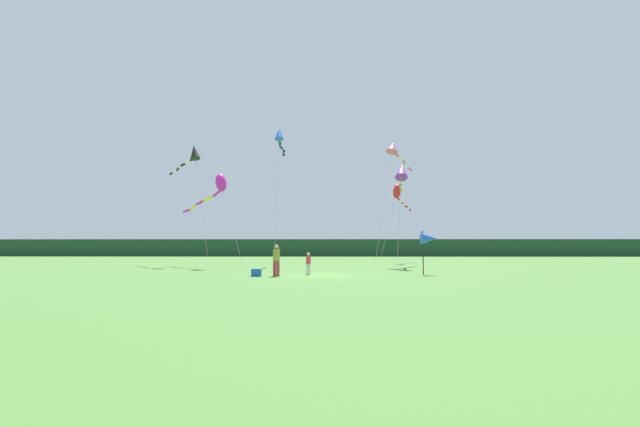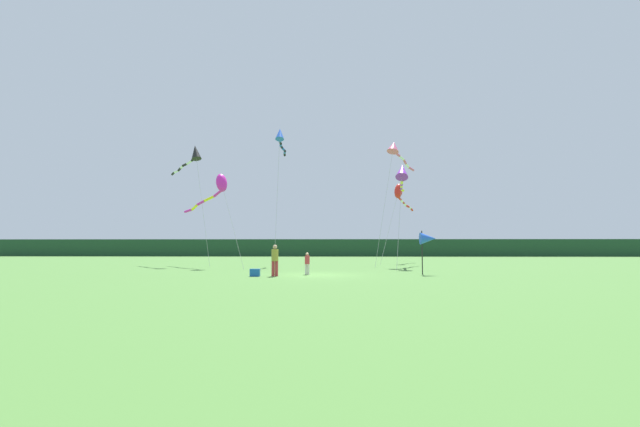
{
  "view_description": "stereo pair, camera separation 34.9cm",
  "coord_description": "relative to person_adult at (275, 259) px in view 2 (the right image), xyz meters",
  "views": [
    {
      "loc": [
        0.57,
        -24.09,
        1.63
      ],
      "look_at": [
        0.0,
        6.0,
        3.96
      ],
      "focal_mm": 23.69,
      "sensor_mm": 36.0,
      "label": 1
    },
    {
      "loc": [
        0.92,
        -24.08,
        1.63
      ],
      "look_at": [
        0.0,
        6.0,
        3.96
      ],
      "focal_mm": 23.69,
      "sensor_mm": 36.0,
      "label": 2
    }
  ],
  "objects": [
    {
      "name": "ground_plane",
      "position": [
        2.24,
        1.14,
        -0.95
      ],
      "size": [
        120.0,
        120.0,
        0.0
      ],
      "primitive_type": "plane",
      "color": "#477533"
    },
    {
      "name": "kite_black",
      "position": [
        -8.95,
        12.85,
        8.6
      ],
      "size": [
        5.36,
        5.35,
        10.48
      ],
      "color": "#B2B2B2",
      "rests_on": "ground"
    },
    {
      "name": "kite_red",
      "position": [
        9.72,
        18.48,
        5.88
      ],
      "size": [
        4.4,
        7.6,
        7.87
      ],
      "color": "#B2B2B2",
      "rests_on": "ground"
    },
    {
      "name": "cooler_box",
      "position": [
        -1.05,
        -0.15,
        -0.75
      ],
      "size": [
        0.53,
        0.3,
        0.41
      ],
      "primitive_type": "cube",
      "color": "#1959B2",
      "rests_on": "ground"
    },
    {
      "name": "banner_flag_pole",
      "position": [
        8.63,
        1.6,
        1.1
      ],
      "size": [
        0.9,
        0.7,
        2.52
      ],
      "color": "black",
      "rests_on": "ground"
    },
    {
      "name": "kite_blue",
      "position": [
        -1.23,
        11.71,
        9.81
      ],
      "size": [
        0.76,
        7.04,
        11.56
      ],
      "color": "#B2B2B2",
      "rests_on": "ground"
    },
    {
      "name": "person_child",
      "position": [
        1.68,
        1.4,
        -0.25
      ],
      "size": [
        0.28,
        0.28,
        1.26
      ],
      "color": "silver",
      "rests_on": "ground"
    },
    {
      "name": "kite_magenta",
      "position": [
        -5.9,
        9.66,
        5.31
      ],
      "size": [
        6.74,
        6.83,
        7.36
      ],
      "color": "#B2B2B2",
      "rests_on": "ground"
    },
    {
      "name": "distant_treeline",
      "position": [
        2.24,
        46.14,
        0.41
      ],
      "size": [
        108.0,
        3.78,
        2.73
      ],
      "primitive_type": "cube",
      "color": "#1E4228",
      "rests_on": "ground"
    },
    {
      "name": "person_adult",
      "position": [
        0.0,
        0.0,
        0.0
      ],
      "size": [
        0.37,
        0.37,
        1.7
      ],
      "color": "#B23338",
      "rests_on": "ground"
    },
    {
      "name": "kite_purple",
      "position": [
        8.58,
        9.84,
        6.42
      ],
      "size": [
        1.92,
        7.89,
        8.28
      ],
      "color": "#B2B2B2",
      "rests_on": "ground"
    },
    {
      "name": "kite_rainbow",
      "position": [
        8.55,
        13.1,
        9.0
      ],
      "size": [
        4.49,
        7.15,
        10.74
      ],
      "color": "#B2B2B2",
      "rests_on": "ground"
    }
  ]
}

